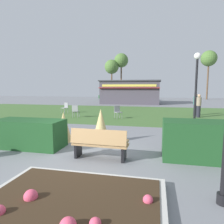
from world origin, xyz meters
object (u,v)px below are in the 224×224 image
Objects in this scene: tree_right_bg at (121,61)px; parked_car_west_slot at (111,96)px; park_bench at (100,144)px; tree_left_bg at (209,59)px; food_kiosk at (131,92)px; tree_center_bg at (112,67)px; parked_car_center_slot at (142,97)px; person_standing at (199,106)px; person_strolling at (196,104)px; cafe_chair_west at (118,111)px; lamppost_mid at (196,81)px; cafe_chair_center at (75,110)px; cafe_chair_east at (65,107)px.

parked_car_west_slot is at bearing -98.21° from tree_right_bg.
tree_left_bg reaches higher than park_bench.
food_kiosk is 14.09m from tree_center_bg.
park_bench is at bearing -88.12° from parked_car_center_slot.
tree_left_bg reaches higher than parked_car_center_slot.
person_strolling is at bearing -100.29° from person_standing.
food_kiosk reaches higher than person_strolling.
tree_center_bg is (-6.31, 26.09, 5.70)m from cafe_chair_west.
lamppost_mid is 4.52× the size of cafe_chair_center.
person_strolling is (6.49, -11.12, -0.71)m from food_kiosk.
person_strolling is 1.03m from person_standing.
person_strolling is at bearing 19.09° from cafe_chair_center.
tree_right_bg is at bearing 93.03° from cafe_chair_center.
tree_right_bg is at bearing 99.54° from cafe_chair_west.
person_strolling is (4.58, 10.94, 0.38)m from park_bench.
park_bench is 0.20× the size of tree_left_bg.
cafe_chair_center is (-4.11, 7.93, 0.05)m from park_bench.
tree_left_bg is at bearing 72.89° from park_bench.
park_bench is at bearing 52.91° from person_standing.
cafe_chair_center is at bearing 117.40° from park_bench.
parked_car_west_slot is at bearing 121.42° from food_kiosk.
cafe_chair_east is at bearing -13.14° from person_standing.
tree_left_bg is (16.94, 5.00, 6.66)m from parked_car_west_slot.
cafe_chair_center is at bearing 0.66° from person_standing.
tree_right_bg reaches higher than cafe_chair_east.
lamppost_mid is 4.52× the size of cafe_chair_east.
park_bench is at bearing -77.90° from tree_center_bg.
person_strolling is 26.96m from tree_right_bg.
parked_car_west_slot is (-10.94, 18.42, -0.22)m from person_strolling.
park_bench is 1.02× the size of person_standing.
person_strolling is 0.39× the size of parked_car_center_slot.
parked_car_west_slot is 18.87m from tree_left_bg.
park_bench is 22.18m from food_kiosk.
cafe_chair_west is 27.44m from tree_center_bg.
food_kiosk is at bearing 94.23° from person_strolling.
cafe_chair_east and cafe_chair_center have the same top height.
cafe_chair_center is at bearing -86.97° from tree_right_bg.
food_kiosk is 1.86× the size of parked_car_west_slot.
person_strolling reaches higher than cafe_chair_west.
person_standing reaches higher than cafe_chair_west.
person_strolling is (10.54, 0.84, 0.33)m from cafe_chair_east.
person_strolling is (8.69, 3.01, 0.33)m from cafe_chair_center.
person_strolling reaches higher than cafe_chair_east.
tree_right_bg is at bearing 105.67° from food_kiosk.
cafe_chair_west is at bearing -179.28° from person_strolling.
person_standing is at bearing 65.04° from park_bench.
lamppost_mid is at bearing -103.68° from tree_left_bg.
food_kiosk is 8.96× the size of cafe_chair_east.
cafe_chair_center is 9.20m from person_strolling.
tree_right_bg is (0.82, 5.67, 6.85)m from parked_car_west_slot.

